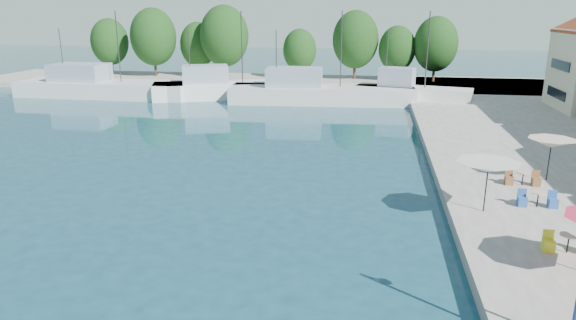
% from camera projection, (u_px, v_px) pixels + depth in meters
% --- Properties ---
extents(quay_far, '(90.00, 16.00, 0.60)m').
position_uv_depth(quay_far, '(298.00, 83.00, 69.75)').
color(quay_far, gray).
rests_on(quay_far, ground).
extents(hill_west, '(180.00, 40.00, 16.00)m').
position_uv_depth(hill_west, '(272.00, 17.00, 159.18)').
color(hill_west, gray).
rests_on(hill_west, ground).
extents(hill_east, '(140.00, 40.00, 12.00)m').
position_uv_depth(hill_east, '(494.00, 23.00, 167.55)').
color(hill_east, gray).
rests_on(hill_east, ground).
extents(trawler_01, '(20.92, 5.73, 10.20)m').
position_uv_depth(trawler_01, '(101.00, 87.00, 60.73)').
color(trawler_01, silver).
rests_on(trawler_01, ground).
extents(trawler_02, '(17.56, 9.84, 10.20)m').
position_uv_depth(trawler_02, '(224.00, 89.00, 59.69)').
color(trawler_02, white).
rests_on(trawler_02, ground).
extents(trawler_03, '(20.39, 6.64, 10.20)m').
position_uv_depth(trawler_03, '(317.00, 93.00, 56.56)').
color(trawler_03, silver).
rests_on(trawler_03, ground).
extents(trawler_04, '(12.76, 6.07, 10.20)m').
position_uv_depth(trawler_04, '(410.00, 93.00, 56.38)').
color(trawler_04, silver).
rests_on(trawler_04, ground).
extents(tree_01, '(5.53, 5.53, 8.19)m').
position_uv_depth(tree_01, '(110.00, 42.00, 77.13)').
color(tree_01, '#3F2B19').
rests_on(tree_01, quay_far).
extents(tree_02, '(6.55, 6.55, 9.69)m').
position_uv_depth(tree_02, '(153.00, 37.00, 73.77)').
color(tree_02, '#3F2B19').
rests_on(tree_02, quay_far).
extents(tree_03, '(5.21, 5.21, 7.72)m').
position_uv_depth(tree_03, '(198.00, 45.00, 74.71)').
color(tree_03, '#3F2B19').
rests_on(tree_03, quay_far).
extents(tree_04, '(6.79, 6.79, 10.06)m').
position_uv_depth(tree_04, '(224.00, 36.00, 71.77)').
color(tree_04, '#3F2B19').
rests_on(tree_04, quay_far).
extents(tree_05, '(4.64, 4.64, 6.86)m').
position_uv_depth(tree_05, '(300.00, 50.00, 71.42)').
color(tree_05, '#3F2B19').
rests_on(tree_05, quay_far).
extents(tree_06, '(6.30, 6.30, 9.33)m').
position_uv_depth(tree_06, '(355.00, 40.00, 70.59)').
color(tree_06, '#3F2B19').
rests_on(tree_06, quay_far).
extents(tree_07, '(4.96, 4.96, 7.33)m').
position_uv_depth(tree_07, '(397.00, 49.00, 69.56)').
color(tree_07, '#3F2B19').
rests_on(tree_07, quay_far).
extents(tree_08, '(5.80, 5.80, 8.58)m').
position_uv_depth(tree_08, '(436.00, 44.00, 68.07)').
color(tree_08, '#3F2B19').
rests_on(tree_08, quay_far).
extents(umbrella_white, '(2.97, 2.97, 2.45)m').
position_uv_depth(umbrella_white, '(488.00, 167.00, 23.79)').
color(umbrella_white, black).
rests_on(umbrella_white, quay_right).
extents(umbrella_cream, '(2.57, 2.57, 2.39)m').
position_uv_depth(umbrella_cream, '(552.00, 143.00, 28.31)').
color(umbrella_cream, black).
rests_on(umbrella_cream, quay_right).
extents(cafe_table_01, '(1.82, 0.70, 0.76)m').
position_uv_depth(cafe_table_01, '(568.00, 246.00, 20.14)').
color(cafe_table_01, black).
rests_on(cafe_table_01, quay_right).
extents(cafe_table_02, '(1.82, 0.70, 0.76)m').
position_uv_depth(cafe_table_02, '(537.00, 201.00, 24.84)').
color(cafe_table_02, black).
rests_on(cafe_table_02, quay_right).
extents(cafe_table_03, '(1.82, 0.70, 0.76)m').
position_uv_depth(cafe_table_03, '(522.00, 180.00, 27.96)').
color(cafe_table_03, black).
rests_on(cafe_table_03, quay_right).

